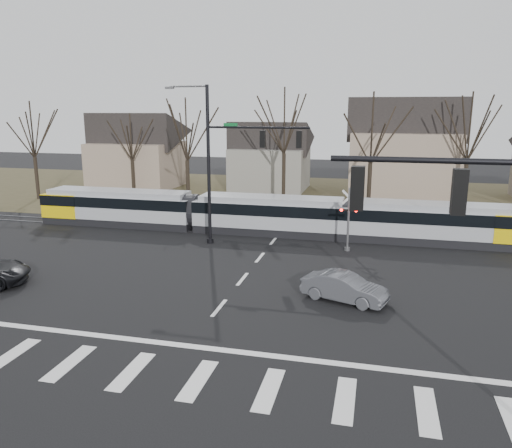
# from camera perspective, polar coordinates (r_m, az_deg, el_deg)

# --- Properties ---
(ground) EXTENTS (140.00, 140.00, 0.00)m
(ground) POSITION_cam_1_polar(r_m,az_deg,el_deg) (21.06, -5.94, -11.56)
(ground) COLOR black
(grass_verge) EXTENTS (140.00, 28.00, 0.01)m
(grass_verge) POSITION_cam_1_polar(r_m,az_deg,el_deg) (51.17, 6.13, 3.16)
(grass_verge) COLOR #38331E
(grass_verge) RESTS_ON ground
(crosswalk) EXTENTS (27.00, 2.60, 0.01)m
(crosswalk) POSITION_cam_1_polar(r_m,az_deg,el_deg) (17.76, -10.44, -16.66)
(crosswalk) COLOR silver
(crosswalk) RESTS_ON ground
(stop_line) EXTENTS (28.00, 0.35, 0.01)m
(stop_line) POSITION_cam_1_polar(r_m,az_deg,el_deg) (19.54, -7.75, -13.64)
(stop_line) COLOR silver
(stop_line) RESTS_ON ground
(lane_dashes) EXTENTS (0.18, 30.00, 0.01)m
(lane_dashes) POSITION_cam_1_polar(r_m,az_deg,el_deg) (35.71, 2.67, -1.12)
(lane_dashes) COLOR silver
(lane_dashes) RESTS_ON ground
(rail_pair) EXTENTS (90.00, 1.52, 0.06)m
(rail_pair) POSITION_cam_1_polar(r_m,az_deg,el_deg) (35.51, 2.60, -1.15)
(rail_pair) COLOR #59595E
(rail_pair) RESTS_ON ground
(tram) EXTENTS (35.28, 2.62, 2.67)m
(tram) POSITION_cam_1_polar(r_m,az_deg,el_deg) (35.53, 1.45, 1.23)
(tram) COLOR gray
(tram) RESTS_ON ground
(sedan) EXTENTS (3.78, 4.80, 1.31)m
(sedan) POSITION_cam_1_polar(r_m,az_deg,el_deg) (23.66, 10.05, -7.15)
(sedan) COLOR #505258
(sedan) RESTS_ON ground
(signal_pole_far) EXTENTS (9.28, 0.44, 10.20)m
(signal_pole_far) POSITION_cam_1_polar(r_m,az_deg,el_deg) (31.93, -2.73, 7.58)
(signal_pole_far) COLOR black
(signal_pole_far) RESTS_ON ground
(rail_crossing_signal) EXTENTS (1.08, 0.36, 4.00)m
(rail_crossing_signal) POSITION_cam_1_polar(r_m,az_deg,el_deg) (31.58, 10.51, 0.29)
(rail_crossing_signal) COLOR #59595B
(rail_crossing_signal) RESTS_ON ground
(tree_row) EXTENTS (59.20, 7.20, 10.00)m
(tree_row) POSITION_cam_1_polar(r_m,az_deg,el_deg) (44.38, 7.82, 8.11)
(tree_row) COLOR black
(tree_row) RESTS_ON ground
(house_a) EXTENTS (9.72, 8.64, 8.60)m
(house_a) POSITION_cam_1_polar(r_m,az_deg,el_deg) (58.55, -13.48, 8.52)
(house_a) COLOR gray
(house_a) RESTS_ON ground
(house_b) EXTENTS (8.64, 7.56, 7.65)m
(house_b) POSITION_cam_1_polar(r_m,az_deg,el_deg) (55.42, 1.62, 8.12)
(house_b) COLOR slate
(house_b) RESTS_ON ground
(house_c) EXTENTS (10.80, 8.64, 10.10)m
(house_c) POSITION_cam_1_polar(r_m,az_deg,el_deg) (51.16, 16.58, 8.60)
(house_c) COLOR gray
(house_c) RESTS_ON ground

